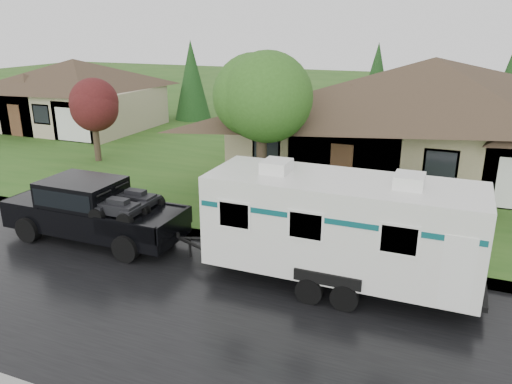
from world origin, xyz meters
TOP-DOWN VIEW (x-y plane):
  - ground at (0.00, 0.00)m, footprint 140.00×140.00m
  - road at (0.00, -2.00)m, footprint 140.00×8.00m
  - curb at (0.00, 2.25)m, footprint 140.00×0.50m
  - lawn at (0.00, 15.00)m, footprint 140.00×26.00m
  - house_main at (2.29, 13.84)m, footprint 19.44×10.80m
  - house_far at (-21.78, 15.85)m, footprint 10.80×8.64m
  - tree_left_green at (-3.88, 5.98)m, footprint 3.82×3.82m
  - tree_red at (-14.68, 8.94)m, footprint 2.66×2.66m
  - shrub_row at (2.00, 9.30)m, footprint 13.60×1.00m
  - pickup_truck at (-8.19, 0.65)m, footprint 6.48×2.46m
  - travel_trailer at (0.63, 0.65)m, footprint 8.00×2.81m

SIDE VIEW (x-z plane):
  - ground at x=0.00m, z-range 0.00..0.00m
  - road at x=0.00m, z-range 0.00..0.01m
  - curb at x=0.00m, z-range 0.00..0.15m
  - lawn at x=0.00m, z-range 0.00..0.15m
  - shrub_row at x=2.00m, z-range 0.15..1.15m
  - pickup_truck at x=-8.19m, z-range 0.08..2.24m
  - travel_trailer at x=0.63m, z-range 0.11..3.70m
  - house_far at x=-21.78m, z-range 0.07..5.87m
  - tree_red at x=-14.68m, z-range 1.00..5.40m
  - house_main at x=2.29m, z-range 0.14..7.04m
  - tree_left_green at x=-3.88m, z-range 1.38..7.70m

